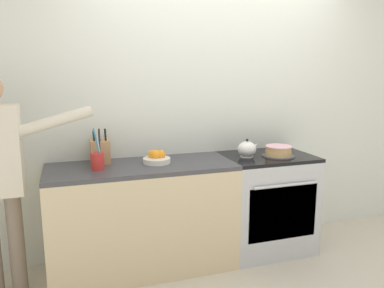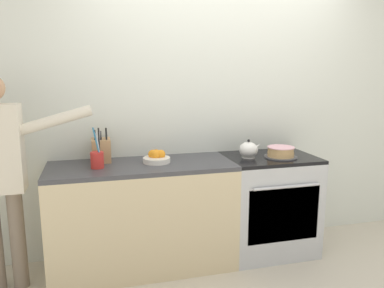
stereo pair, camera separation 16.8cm
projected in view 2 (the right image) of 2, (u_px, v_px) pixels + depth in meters
name	position (u px, v px, depth m)	size (l,w,h in m)	color
ground_plane	(241.00, 271.00, 3.09)	(16.00, 16.00, 0.00)	beige
wall_back	(219.00, 107.00, 3.43)	(8.00, 0.04, 2.60)	silver
counter_cabinet	(143.00, 216.00, 3.09)	(1.49, 0.60, 0.89)	beige
stove_range	(268.00, 204.00, 3.38)	(0.78, 0.63, 0.89)	#B7BABF
layer_cake	(281.00, 152.00, 3.24)	(0.28, 0.28, 0.09)	#4C4C51
tea_kettle	(249.00, 150.00, 3.23)	(0.20, 0.16, 0.16)	white
knife_block	(101.00, 150.00, 3.08)	(0.15, 0.17, 0.28)	tan
utensil_crock	(97.00, 159.00, 2.87)	(0.10, 0.10, 0.32)	red
fruit_bowl	(157.00, 157.00, 3.06)	(0.22, 0.22, 0.10)	silver
person_baker	(0.00, 166.00, 2.67)	(0.92, 0.20, 1.60)	#7A6B5B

